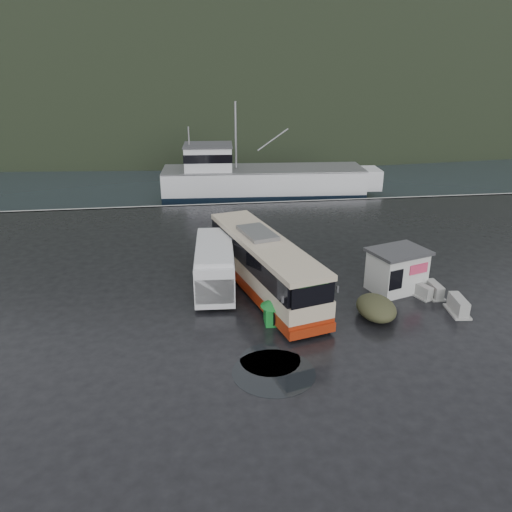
{
  "coord_description": "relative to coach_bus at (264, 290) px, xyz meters",
  "views": [
    {
      "loc": [
        -4.43,
        -24.2,
        12.41
      ],
      "look_at": [
        -0.86,
        2.54,
        1.7
      ],
      "focal_mm": 35.0,
      "sensor_mm": 36.0,
      "label": 1
    }
  ],
  "objects": [
    {
      "name": "quay_edge",
      "position": [
        0.56,
        18.56,
        0.0
      ],
      "size": [
        160.0,
        0.6,
        1.5
      ],
      "primitive_type": "cube",
      "color": "#999993",
      "rests_on": "ground"
    },
    {
      "name": "jersey_barrier_c",
      "position": [
        9.66,
        -4.04,
        0.0
      ],
      "size": [
        1.06,
        1.83,
        0.87
      ],
      "primitive_type": null,
      "rotation": [
        0.0,
        0.0,
        -0.11
      ],
      "color": "#999993",
      "rests_on": "ground"
    },
    {
      "name": "harbor_water",
      "position": [
        0.56,
        108.56,
        0.0
      ],
      "size": [
        300.0,
        180.0,
        0.02
      ],
      "primitive_type": "cube",
      "color": "black",
      "rests_on": "ground"
    },
    {
      "name": "ticket_kiosk",
      "position": [
        7.5,
        -0.93,
        0.0
      ],
      "size": [
        3.71,
        3.22,
        2.45
      ],
      "primitive_type": null,
      "rotation": [
        0.0,
        0.0,
        0.31
      ],
      "color": "silver",
      "rests_on": "ground"
    },
    {
      "name": "jersey_barrier_a",
      "position": [
        8.61,
        -1.93,
        0.0
      ],
      "size": [
        1.19,
        1.61,
        0.72
      ],
      "primitive_type": null,
      "rotation": [
        0.0,
        0.0,
        0.37
      ],
      "color": "#999993",
      "rests_on": "ground"
    },
    {
      "name": "jersey_barrier_b",
      "position": [
        9.36,
        -1.99,
        0.0
      ],
      "size": [
        0.77,
        1.54,
        0.77
      ],
      "primitive_type": null,
      "rotation": [
        0.0,
        0.0,
        0.0
      ],
      "color": "#999993",
      "rests_on": "ground"
    },
    {
      "name": "puddles",
      "position": [
        -0.76,
        -7.68,
        0.01
      ],
      "size": [
        3.58,
        4.13,
        0.01
      ],
      "color": "black",
      "rests_on": "ground"
    },
    {
      "name": "white_van",
      "position": [
        -2.72,
        0.76,
        0.0
      ],
      "size": [
        2.61,
        6.59,
        2.71
      ],
      "primitive_type": null,
      "rotation": [
        0.0,
        0.0,
        -0.06
      ],
      "color": "silver",
      "rests_on": "ground"
    },
    {
      "name": "waste_bin_right",
      "position": [
        2.33,
        -0.9,
        0.0
      ],
      "size": [
        1.12,
        1.12,
        1.5
      ],
      "primitive_type": null,
      "rotation": [
        0.0,
        0.0,
        -0.04
      ],
      "color": "#147126",
      "rests_on": "ground"
    },
    {
      "name": "fishing_trawler",
      "position": [
        3.7,
        25.25,
        0.0
      ],
      "size": [
        24.84,
        6.9,
        9.82
      ],
      "primitive_type": null,
      "rotation": [
        0.0,
        0.0,
        -0.06
      ],
      "color": "silver",
      "rests_on": "ground"
    },
    {
      "name": "ground",
      "position": [
        0.56,
        -1.44,
        0.0
      ],
      "size": [
        160.0,
        160.0,
        0.0
      ],
      "primitive_type": "plane",
      "color": "black",
      "rests_on": "ground"
    },
    {
      "name": "dome_tent",
      "position": [
        5.24,
        -3.92,
        0.0
      ],
      "size": [
        1.94,
        2.72,
        1.07
      ],
      "primitive_type": null,
      "rotation": [
        0.0,
        0.0,
        0.0
      ],
      "color": "#393A23",
      "rests_on": "ground"
    },
    {
      "name": "coach_bus",
      "position": [
        0.0,
        0.0,
        0.0
      ],
      "size": [
        5.86,
        12.12,
        3.32
      ],
      "primitive_type": null,
      "rotation": [
        0.0,
        0.0,
        0.26
      ],
      "color": "#BEAC90",
      "rests_on": "ground"
    },
    {
      "name": "waste_bin_left",
      "position": [
        -0.04,
        -3.84,
        0.0
      ],
      "size": [
        1.03,
        1.03,
        1.41
      ],
      "primitive_type": null,
      "rotation": [
        0.0,
        0.0,
        -0.02
      ],
      "color": "#147126",
      "rests_on": "ground"
    },
    {
      "name": "headland",
      "position": [
        10.56,
        248.56,
        0.0
      ],
      "size": [
        780.0,
        540.0,
        570.0
      ],
      "primitive_type": "ellipsoid",
      "color": "black",
      "rests_on": "ground"
    }
  ]
}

